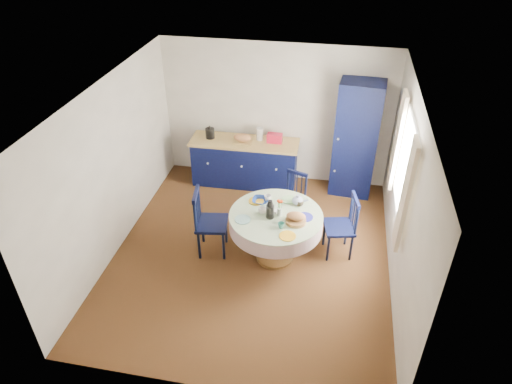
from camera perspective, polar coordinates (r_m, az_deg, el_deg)
floor at (r=6.88m, az=-0.56°, el=-7.64°), size 4.50×4.50×0.00m
ceiling at (r=5.54m, az=-0.70°, el=12.07°), size 4.50×4.50×0.00m
wall_back at (r=8.07m, az=2.55°, el=9.69°), size 4.00×0.02×2.50m
wall_left at (r=6.75m, az=-17.54°, el=2.81°), size 0.02×4.50×2.50m
wall_right at (r=6.11m, az=18.11°, el=-0.81°), size 0.02×4.50×2.50m
window at (r=6.21m, az=17.92°, el=2.87°), size 0.10×1.74×1.45m
kitchen_counter at (r=8.21m, az=-1.42°, el=3.83°), size 1.91×0.63×1.09m
pantry_cabinet at (r=7.89m, az=12.39°, el=6.41°), size 0.75×0.57×2.03m
dining_table at (r=6.38m, az=2.56°, el=-3.76°), size 1.30×1.30×1.07m
chair_left at (r=6.64m, az=-5.93°, el=-3.73°), size 0.51×0.53×1.04m
chair_far at (r=7.27m, az=4.62°, el=-0.74°), size 0.48×0.47×0.86m
chair_right at (r=6.70m, az=10.72°, el=-4.17°), size 0.50×0.52×0.98m
mug_a at (r=6.30m, az=0.81°, el=-2.36°), size 0.11×0.11×0.09m
mug_b at (r=6.05m, az=3.14°, el=-4.20°), size 0.09×0.09×0.08m
mug_c at (r=6.48m, az=5.47°, el=-1.36°), size 0.11×0.11×0.09m
mug_d at (r=6.54m, az=1.48°, el=-0.77°), size 0.11×0.11×0.10m
cobalt_bowl at (r=6.53m, az=0.57°, el=-1.08°), size 0.23×0.23×0.06m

